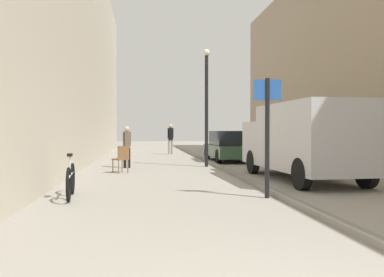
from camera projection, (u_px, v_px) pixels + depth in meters
ground_plane at (180, 170)px, 14.52m from camera, size 80.00×80.00×0.00m
building_facade_left at (35, 23)px, 13.79m from camera, size 2.99×40.00×10.44m
kerb_strip at (222, 168)px, 14.72m from camera, size 0.16×40.00×0.12m
pedestrian_main_foreground at (127, 144)px, 15.44m from camera, size 0.31×0.24×1.64m
pedestrian_mid_block at (171, 137)px, 24.28m from camera, size 0.37×0.24×1.87m
delivery_van at (302, 139)px, 11.67m from camera, size 2.16×5.50×2.24m
parked_car at (229, 146)px, 19.00m from camera, size 1.90×4.23×1.45m
street_sign_post at (267, 127)px, 8.54m from camera, size 0.60×0.10×2.60m
lamp_post at (207, 100)px, 15.95m from camera, size 0.28×0.28×4.76m
bicycle_leaning at (71, 181)px, 8.54m from camera, size 0.23×1.77×0.98m
cafe_chair_near_window at (122, 157)px, 13.63m from camera, size 0.61×0.61×0.94m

